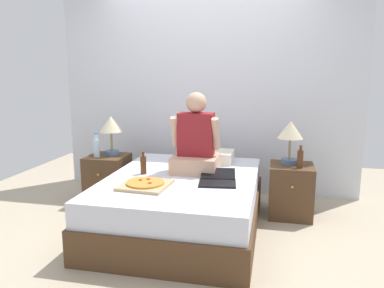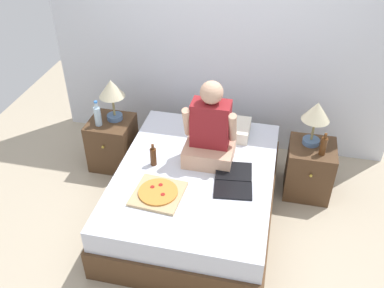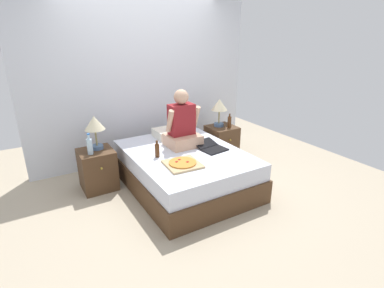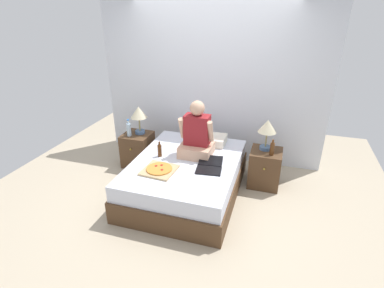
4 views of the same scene
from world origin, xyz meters
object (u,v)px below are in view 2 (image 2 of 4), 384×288
at_px(nightstand_left, 113,143).
at_px(pizza_box, 158,193).
at_px(lamp_on_right_nightstand, 316,114).
at_px(laptop, 233,184).
at_px(beer_bottle_on_bed, 153,156).
at_px(bed, 195,193).
at_px(water_bottle, 98,116).
at_px(beer_bottle, 323,146).
at_px(person_seated, 210,132).
at_px(lamp_on_left_nightstand, 112,91).
at_px(nightstand_right, 309,169).

height_order(nightstand_left, pizza_box, pizza_box).
bearing_deg(pizza_box, lamp_on_right_nightstand, 38.57).
relative_size(lamp_on_right_nightstand, laptop, 1.00).
bearing_deg(lamp_on_right_nightstand, pizza_box, -141.43).
bearing_deg(beer_bottle_on_bed, bed, -2.02).
relative_size(nightstand_left, laptop, 1.22).
bearing_deg(bed, laptop, -17.89).
xyz_separation_m(water_bottle, beer_bottle, (2.20, -0.01, -0.02)).
bearing_deg(beer_bottle_on_bed, nightstand_left, 139.25).
relative_size(pizza_box, beer_bottle_on_bed, 1.95).
bearing_deg(bed, nightstand_left, 151.22).
relative_size(beer_bottle, person_seated, 0.29).
bearing_deg(nightstand_left, beer_bottle, -2.70).
distance_m(bed, beer_bottle, 1.25).
relative_size(lamp_on_right_nightstand, beer_bottle, 1.96).
distance_m(lamp_on_right_nightstand, laptop, 1.03).
relative_size(lamp_on_left_nightstand, pizza_box, 1.05).
xyz_separation_m(lamp_on_left_nightstand, nightstand_right, (2.01, -0.05, -0.60)).
xyz_separation_m(lamp_on_left_nightstand, beer_bottle, (2.08, -0.15, -0.23)).
bearing_deg(beer_bottle, pizza_box, -148.01).
distance_m(lamp_on_left_nightstand, beer_bottle, 2.10).
bearing_deg(beer_bottle_on_bed, beer_bottle, 16.86).
height_order(bed, person_seated, person_seated).
distance_m(nightstand_left, laptop, 1.56).
height_order(person_seated, laptop, person_seated).
height_order(nightstand_left, water_bottle, water_bottle).
bearing_deg(water_bottle, nightstand_right, 2.42).
relative_size(water_bottle, person_seated, 0.35).
distance_m(lamp_on_left_nightstand, water_bottle, 0.28).
relative_size(nightstand_left, pizza_box, 1.28).
bearing_deg(pizza_box, beer_bottle_on_bed, 111.93).
distance_m(beer_bottle, beer_bottle_on_bed, 1.55).
relative_size(beer_bottle, beer_bottle_on_bed, 1.05).
relative_size(lamp_on_left_nightstand, nightstand_right, 0.82).
relative_size(bed, person_seated, 2.38).
bearing_deg(nightstand_left, person_seated, -17.31).
xyz_separation_m(lamp_on_left_nightstand, water_bottle, (-0.12, -0.14, -0.22)).
height_order(bed, laptop, laptop).
bearing_deg(lamp_on_right_nightstand, person_seated, -156.42).
height_order(nightstand_left, nightstand_right, same).
xyz_separation_m(bed, nightstand_right, (1.03, 0.56, 0.02)).
height_order(pizza_box, beer_bottle_on_bed, beer_bottle_on_bed).
relative_size(bed, pizza_box, 4.34).
height_order(lamp_on_right_nightstand, pizza_box, lamp_on_right_nightstand).
relative_size(bed, laptop, 4.13).
height_order(bed, nightstand_right, nightstand_right).
xyz_separation_m(beer_bottle, person_seated, (-1.01, -0.25, 0.16)).
bearing_deg(pizza_box, lamp_on_left_nightstand, 127.45).
bearing_deg(pizza_box, person_seated, 61.20).
bearing_deg(lamp_on_right_nightstand, bed, -148.36).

